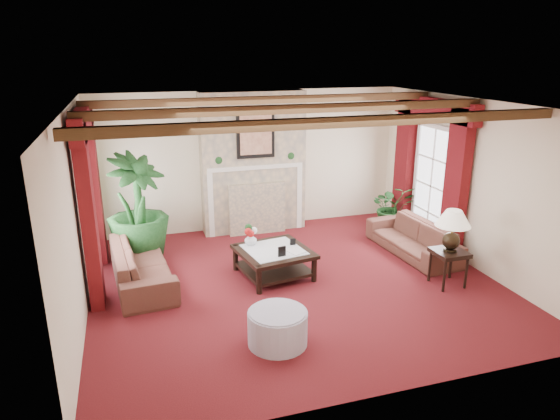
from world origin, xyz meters
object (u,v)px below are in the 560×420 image
object	(u,v)px
sofa_right	(413,233)
potted_palm	(139,230)
ottoman	(278,328)
side_table	(448,268)
sofa_left	(141,259)
coffee_table	(274,263)

from	to	relation	value
sofa_right	potted_palm	world-z (taller)	potted_palm
sofa_right	ottoman	distance (m)	3.70
side_table	sofa_left	bearing A→B (deg)	162.03
sofa_left	ottoman	size ratio (longest dim) A/B	2.85
sofa_left	sofa_right	world-z (taller)	sofa_left
coffee_table	ottoman	world-z (taller)	coffee_table
side_table	ottoman	bearing A→B (deg)	-165.09
coffee_table	side_table	world-z (taller)	side_table
sofa_right	side_table	world-z (taller)	sofa_right
side_table	coffee_table	bearing A→B (deg)	155.84
potted_palm	sofa_right	bearing A→B (deg)	-14.64
sofa_right	potted_palm	bearing A→B (deg)	-108.73
sofa_left	ottoman	distance (m)	2.68
ottoman	sofa_right	bearing A→B (deg)	33.35
coffee_table	ottoman	size ratio (longest dim) A/B	1.46
coffee_table	sofa_right	bearing A→B (deg)	-5.64
sofa_right	ottoman	size ratio (longest dim) A/B	2.68
sofa_right	side_table	size ratio (longest dim) A/B	3.52
side_table	ottoman	distance (m)	3.03
sofa_left	potted_palm	bearing A→B (deg)	-5.93
side_table	ottoman	world-z (taller)	side_table
sofa_left	sofa_right	distance (m)	4.59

